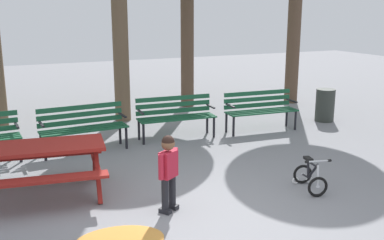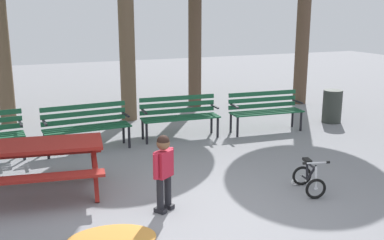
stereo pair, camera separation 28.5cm
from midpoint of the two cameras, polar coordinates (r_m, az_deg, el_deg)
name	(u,v)px [view 1 (the left image)]	position (r m, az deg, el deg)	size (l,w,h in m)	color
ground	(209,218)	(5.97, 0.70, -12.17)	(36.00, 36.00, 0.00)	gray
picnic_table	(39,157)	(6.78, -19.73, -4.37)	(1.98, 1.59, 0.79)	maroon
park_bench_left	(83,124)	(8.76, -14.36, -0.54)	(1.62, 0.55, 0.85)	#195133
park_bench_right	(176,114)	(9.37, -2.94, 0.80)	(1.63, 0.56, 0.85)	#195133
park_bench_far_right	(260,107)	(10.03, 7.67, 1.56)	(1.63, 0.57, 0.85)	#195133
child_standing	(168,167)	(5.96, -4.33, -5.91)	(0.34, 0.27, 1.04)	black
kids_bicycle	(310,177)	(6.94, 13.34, -6.93)	(0.47, 0.62, 0.54)	black
trash_bin	(325,105)	(11.20, 15.54, 1.79)	(0.44, 0.44, 0.76)	#2D332D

